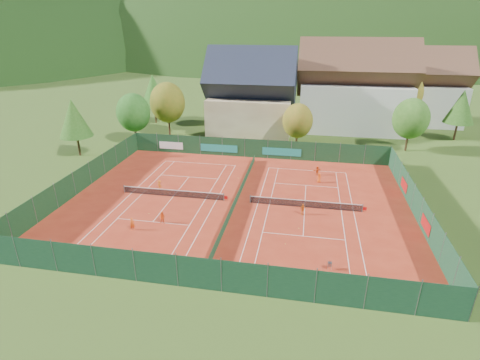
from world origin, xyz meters
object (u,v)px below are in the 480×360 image
(player_right_near, at_px, (303,209))
(player_left_far, at_px, (160,185))
(hotel_block_a, at_px, (354,92))
(player_left_mid, at_px, (162,218))
(hotel_block_b, at_px, (420,91))
(chalet, at_px, (251,98))
(player_right_far_b, at_px, (317,171))
(ball_hopper, at_px, (330,264))
(player_left_near, at_px, (132,224))
(player_right_far_a, at_px, (319,178))

(player_right_near, bearing_deg, player_left_far, 136.27)
(hotel_block_a, relative_size, player_left_mid, 16.04)
(hotel_block_b, relative_size, player_left_far, 13.18)
(chalet, xyz_separation_m, player_left_mid, (-3.84, -36.45, -5.95))
(hotel_block_a, height_order, player_right_far_b, hotel_block_a)
(ball_hopper, bearing_deg, player_left_far, 147.67)
(player_right_far_b, bearing_deg, hotel_block_b, -151.76)
(player_left_far, height_order, player_right_far_b, player_left_far)
(player_left_near, relative_size, player_right_far_b, 1.06)
(player_left_far, bearing_deg, player_right_near, -165.84)
(hotel_block_b, bearing_deg, player_left_mid, -126.14)
(ball_hopper, bearing_deg, hotel_block_b, 70.54)
(chalet, xyz_separation_m, player_right_far_a, (12.67, -22.24, -5.96))
(player_right_near, relative_size, player_right_far_b, 1.01)
(hotel_block_a, relative_size, player_right_near, 16.30)
(hotel_block_b, height_order, ball_hopper, hotel_block_b)
(player_right_near, bearing_deg, player_right_far_b, 49.06)
(chalet, height_order, player_left_mid, chalet)
(player_left_mid, bearing_deg, hotel_block_b, 45.14)
(hotel_block_a, bearing_deg, player_left_near, -119.76)
(player_right_far_a, bearing_deg, hotel_block_b, -131.23)
(chalet, relative_size, player_left_mid, 12.03)
(player_left_near, xyz_separation_m, player_left_mid, (2.52, 1.89, -0.02))
(player_right_near, height_order, player_right_far_a, player_right_far_a)
(hotel_block_a, distance_m, player_left_mid, 48.67)
(player_right_far_a, bearing_deg, player_left_far, 5.14)
(player_left_near, height_order, player_right_far_a, player_left_near)
(chalet, xyz_separation_m, hotel_block_a, (19.00, 6.00, 0.76))
(hotel_block_a, xyz_separation_m, player_right_far_b, (-6.55, -25.68, -6.73))
(hotel_block_b, height_order, player_right_far_b, hotel_block_b)
(hotel_block_a, relative_size, player_left_near, 15.59)
(hotel_block_b, relative_size, player_right_far_a, 12.94)
(hotel_block_a, distance_m, player_right_near, 39.26)
(hotel_block_b, relative_size, player_left_near, 12.47)
(player_right_far_b, bearing_deg, hotel_block_a, -134.68)
(hotel_block_b, height_order, player_right_near, hotel_block_b)
(hotel_block_a, bearing_deg, player_right_far_b, -104.31)
(hotel_block_a, bearing_deg, player_left_mid, -118.28)
(player_left_mid, bearing_deg, player_right_far_b, 37.10)
(hotel_block_b, distance_m, player_right_near, 51.25)
(hotel_block_a, height_order, hotel_block_b, hotel_block_a)
(hotel_block_b, xyz_separation_m, player_right_far_b, (-20.55, -33.68, -5.97))
(hotel_block_b, relative_size, ball_hopper, 21.60)
(player_left_far, height_order, player_right_near, player_right_near)
(hotel_block_b, relative_size, player_right_near, 13.04)
(player_left_near, bearing_deg, player_right_far_b, 10.85)
(ball_hopper, bearing_deg, player_left_near, 170.91)
(chalet, distance_m, hotel_block_b, 35.85)
(hotel_block_b, xyz_separation_m, player_right_near, (-22.23, -45.79, -5.96))
(player_right_far_a, bearing_deg, player_left_near, 28.33)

